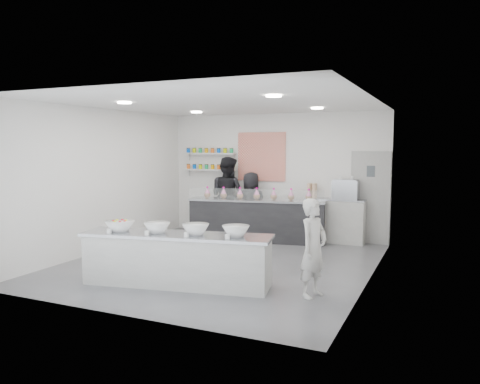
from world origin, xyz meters
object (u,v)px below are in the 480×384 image
Objects in this scene: espresso_machine at (346,190)px; staff_left at (228,196)px; staff_right at (251,204)px; woman_prep at (313,248)px; prep_counter at (177,260)px; espresso_ledge at (335,221)px; back_bar at (257,220)px.

staff_left is (-2.89, -0.18, -0.25)m from espresso_machine.
staff_left reaches higher than staff_right.
staff_left is at bearing 58.56° from woman_prep.
espresso_ledge is at bearing 59.33° from prep_counter.
back_bar is 0.62m from staff_right.
woman_prep is 0.92× the size of staff_right.
staff_left reaches higher than espresso_machine.
back_bar is at bearing 81.18° from prep_counter.
woman_prep reaches higher than espresso_machine.
back_bar is 2.15m from espresso_machine.
staff_right reaches higher than espresso_ledge.
woman_prep is 5.00m from staff_left.
prep_counter is at bearing -98.16° from back_bar.
woman_prep is (0.56, -4.00, 0.23)m from espresso_ledge.
back_bar is 2.33× the size of espresso_ledge.
staff_left is (-1.08, 4.16, 0.56)m from prep_counter.
back_bar is 4.08m from woman_prep.
back_bar is 5.56× the size of espresso_machine.
espresso_ledge is 0.93× the size of woman_prep.
espresso_machine is (0.23, 0.00, 0.72)m from espresso_ledge.
staff_right is at bearing -165.33° from staff_left.
staff_left is (-0.95, 0.43, 0.48)m from back_bar.
espresso_machine is at bearing 7.38° from back_bar.
prep_counter is 2.10× the size of woman_prep.
staff_left is 1.22× the size of staff_right.
espresso_machine is at bearing -161.76° from staff_left.
back_bar reaches higher than prep_counter.
staff_right is (0.63, 0.00, -0.18)m from staff_left.
espresso_ledge is at bearing 180.00° from espresso_machine.
staff_left reaches higher than back_bar.
espresso_ledge reaches higher than back_bar.
woman_prep is (2.14, 0.34, 0.31)m from prep_counter.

